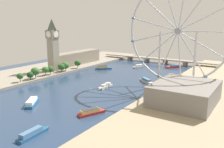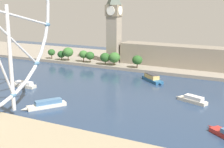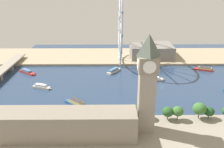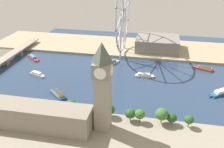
{
  "view_description": "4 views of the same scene",
  "coord_description": "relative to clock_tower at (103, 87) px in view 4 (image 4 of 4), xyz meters",
  "views": [
    {
      "loc": [
        171.81,
        -217.82,
        78.15
      ],
      "look_at": [
        3.15,
        42.23,
        8.09
      ],
      "focal_mm": 38.64,
      "sensor_mm": 36.0,
      "label": 1
    },
    {
      "loc": [
        199.78,
        180.42,
        68.75
      ],
      "look_at": [
        -19.36,
        69.27,
        9.75
      ],
      "focal_mm": 49.95,
      "sensor_mm": 36.0,
      "label": 2
    },
    {
      "loc": [
        -266.31,
        60.66,
        113.32
      ],
      "look_at": [
        23.67,
        58.07,
        6.02
      ],
      "focal_mm": 40.16,
      "sensor_mm": 36.0,
      "label": 3
    },
    {
      "loc": [
        -267.32,
        -9.22,
        138.57
      ],
      "look_at": [
        -6.6,
        43.28,
        11.45
      ],
      "focal_mm": 41.0,
      "sensor_mm": 36.0,
      "label": 4
    }
  ],
  "objects": [
    {
      "name": "riverbank_right",
      "position": [
        212.87,
        -33.08,
        -41.35
      ],
      "size": [
        90.0,
        520.0,
        3.0
      ],
      "primitive_type": "cube",
      "color": "tan",
      "rests_on": "ground_plane"
    },
    {
      "name": "riverside_hall",
      "position": [
        207.83,
        -36.91,
        -30.54
      ],
      "size": [
        52.9,
        64.14,
        18.62
      ],
      "primitive_type": "cube",
      "color": "gray",
      "rests_on": "riverbank_right"
    },
    {
      "name": "tree_row_embankment",
      "position": [
        15.8,
        -16.47,
        -31.77
      ],
      "size": [
        12.6,
        114.45,
        14.67
      ],
      "color": "#513823",
      "rests_on": "riverbank_left"
    },
    {
      "name": "tour_boat_2",
      "position": [
        139.01,
        135.99,
        -41.0
      ],
      "size": [
        23.31,
        27.7,
        4.61
      ],
      "rotation": [
        0.0,
        0.0,
        4.04
      ],
      "color": "#B22D28",
      "rests_on": "ground_plane"
    },
    {
      "name": "tour_boat_4",
      "position": [
        47.64,
        60.92,
        -40.25
      ],
      "size": [
        22.59,
        25.18,
        6.32
      ],
      "rotation": [
        0.0,
        0.0,
        0.86
      ],
      "color": "#235684",
      "rests_on": "ground_plane"
    },
    {
      "name": "tour_boat_7",
      "position": [
        147.97,
        -100.04,
        -40.71
      ],
      "size": [
        15.31,
        26.92,
        5.04
      ],
      "rotation": [
        0.0,
        0.0,
        1.17
      ],
      "color": "#B22D28",
      "rests_on": "ground_plane"
    },
    {
      "name": "ground_plane",
      "position": [
        95.01,
        -33.08,
        -42.85
      ],
      "size": [
        405.73,
        405.73,
        0.0
      ],
      "primitive_type": "plane",
      "color": "navy"
    },
    {
      "name": "clock_tower",
      "position": [
        0.0,
        0.0,
        0.0
      ],
      "size": [
        15.23,
        15.23,
        76.47
      ],
      "color": "gray",
      "rests_on": "riverbank_left"
    },
    {
      "name": "ferris_wheel",
      "position": [
        181.92,
        12.99,
        22.53
      ],
      "size": [
        118.3,
        3.2,
        121.62
      ],
      "color": "silver",
      "rests_on": "riverbank_right"
    },
    {
      "name": "tour_boat_6",
      "position": [
        142.48,
        22.08,
        -40.7
      ],
      "size": [
        26.75,
        20.39,
        5.09
      ],
      "rotation": [
        0.0,
        0.0,
        5.67
      ],
      "color": "beige",
      "rests_on": "ground_plane"
    },
    {
      "name": "tour_boat_5",
      "position": [
        88.92,
        104.63,
        -40.83
      ],
      "size": [
        12.42,
        24.29,
        4.9
      ],
      "rotation": [
        0.0,
        0.0,
        4.36
      ],
      "color": "beige",
      "rests_on": "ground_plane"
    },
    {
      "name": "parliament_block",
      "position": [
        -9.66,
        61.14,
        -29.23
      ],
      "size": [
        22.0,
        106.28,
        21.24
      ],
      "primitive_type": "cube",
      "color": "gray",
      "rests_on": "riverbank_left"
    },
    {
      "name": "tour_boat_1",
      "position": [
        85.82,
        -110.83,
        -40.57
      ],
      "size": [
        23.67,
        29.49,
        5.34
      ],
      "rotation": [
        0.0,
        0.0,
        2.21
      ],
      "color": "#235684",
      "rests_on": "ground_plane"
    },
    {
      "name": "tour_boat_0",
      "position": [
        111.71,
        -26.06,
        -40.88
      ],
      "size": [
        6.6,
        26.15,
        4.68
      ],
      "rotation": [
        0.0,
        0.0,
        4.74
      ],
      "color": "beige",
      "rests_on": "ground_plane"
    }
  ]
}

